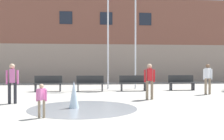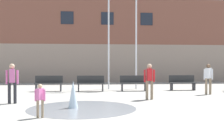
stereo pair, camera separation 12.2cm
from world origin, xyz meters
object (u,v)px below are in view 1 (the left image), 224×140
(park_bench_under_left_flagpole, at_px, (48,83))
(adult_watching, at_px, (208,77))
(park_bench_near_trashcan, at_px, (182,82))
(teen_by_trashcan, at_px, (12,80))
(flagpole_left, at_px, (109,30))
(adult_near_bench, at_px, (150,79))
(flagpole_right, at_px, (136,32))
(park_bench_center, at_px, (90,83))
(child_with_pink_shirt, at_px, (42,98))
(park_bench_under_right_flagpole, at_px, (133,83))

(park_bench_under_left_flagpole, bearing_deg, adult_watching, -15.61)
(park_bench_near_trashcan, xyz_separation_m, teen_by_trashcan, (-8.75, -4.79, 0.45))
(park_bench_under_left_flagpole, relative_size, adult_watching, 1.01)
(teen_by_trashcan, xyz_separation_m, flagpole_left, (4.36, 5.95, 2.83))
(adult_near_bench, xyz_separation_m, flagpole_left, (-1.36, 5.27, 2.83))
(adult_near_bench, bearing_deg, flagpole_right, 177.20)
(park_bench_center, distance_m, park_bench_near_trashcan, 5.59)
(park_bench_center, xyz_separation_m, adult_near_bench, (2.56, -3.93, 0.45))
(child_with_pink_shirt, distance_m, flagpole_left, 9.87)
(park_bench_center, height_order, child_with_pink_shirt, child_with_pink_shirt)
(park_bench_under_right_flagpole, relative_size, adult_near_bench, 1.01)
(park_bench_under_right_flagpole, xyz_separation_m, park_bench_near_trashcan, (3.04, 0.15, 0.00))
(park_bench_center, relative_size, flagpole_right, 0.23)
(child_with_pink_shirt, xyz_separation_m, teen_by_trashcan, (-1.62, 2.98, 0.35))
(park_bench_under_right_flagpole, bearing_deg, adult_near_bench, -89.78)
(teen_by_trashcan, bearing_deg, park_bench_under_right_flagpole, -64.95)
(park_bench_under_right_flagpole, relative_size, flagpole_left, 0.23)
(park_bench_near_trashcan, height_order, teen_by_trashcan, teen_by_trashcan)
(teen_by_trashcan, distance_m, flagpole_right, 8.98)
(park_bench_under_left_flagpole, distance_m, adult_watching, 8.87)
(park_bench_under_right_flagpole, height_order, child_with_pink_shirt, child_with_pink_shirt)
(park_bench_center, relative_size, adult_watching, 1.01)
(park_bench_under_left_flagpole, distance_m, park_bench_under_right_flagpole, 4.98)
(park_bench_under_left_flagpole, relative_size, flagpole_right, 0.23)
(flagpole_left, xyz_separation_m, flagpole_right, (1.78, 0.00, -0.09))
(park_bench_under_left_flagpole, bearing_deg, park_bench_center, -3.96)
(park_bench_near_trashcan, relative_size, flagpole_right, 0.23)
(park_bench_center, height_order, park_bench_near_trashcan, same)
(adult_watching, distance_m, flagpole_right, 5.47)
(park_bench_under_left_flagpole, relative_size, flagpole_left, 0.23)
(park_bench_center, bearing_deg, teen_by_trashcan, -124.44)
(park_bench_center, relative_size, park_bench_under_right_flagpole, 1.00)
(flagpole_left, bearing_deg, park_bench_center, -131.81)
(park_bench_under_left_flagpole, xyz_separation_m, park_bench_near_trashcan, (8.02, 0.01, 0.00))
(adult_watching, xyz_separation_m, adult_near_bench, (-3.54, -1.72, 0.00))
(teen_by_trashcan, bearing_deg, adult_watching, -89.56)
(park_bench_under_left_flagpole, height_order, flagpole_left, flagpole_left)
(park_bench_under_right_flagpole, distance_m, adult_watching, 4.23)
(flagpole_right, bearing_deg, adult_watching, -48.69)
(adult_near_bench, relative_size, flagpole_right, 0.23)
(park_bench_under_left_flagpole, bearing_deg, flagpole_left, 17.89)
(park_bench_center, distance_m, teen_by_trashcan, 5.61)
(child_with_pink_shirt, height_order, teen_by_trashcan, teen_by_trashcan)
(park_bench_under_left_flagpole, xyz_separation_m, child_with_pink_shirt, (0.89, -7.76, 0.10))
(child_with_pink_shirt, bearing_deg, adult_near_bench, -14.93)
(flagpole_right, bearing_deg, park_bench_under_right_flagpole, -108.19)
(park_bench_near_trashcan, xyz_separation_m, flagpole_right, (-2.61, 1.16, 3.20))
(adult_watching, bearing_deg, adult_near_bench, 166.40)
(teen_by_trashcan, xyz_separation_m, adult_watching, (9.26, 2.39, 0.00))
(park_bench_under_left_flagpole, relative_size, park_bench_near_trashcan, 1.00)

